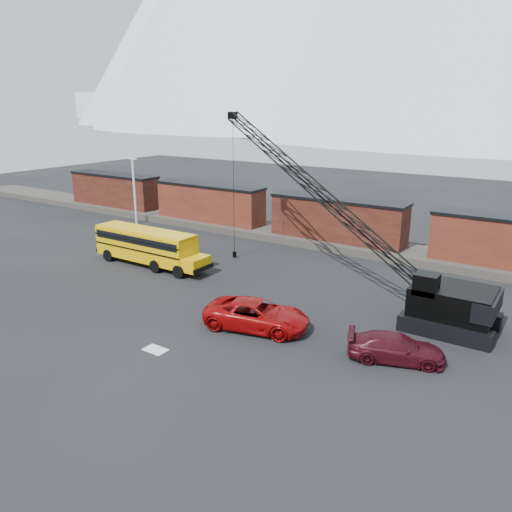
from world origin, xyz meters
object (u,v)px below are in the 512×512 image
at_px(school_bus, 148,246).
at_px(maroon_suv, 396,348).
at_px(red_pickup, 257,315).
at_px(crawler_crane, 318,191).

relative_size(school_bus, maroon_suv, 2.21).
bearing_deg(red_pickup, maroon_suv, -98.41).
height_order(school_bus, maroon_suv, school_bus).
xyz_separation_m(school_bus, crawler_crane, (14.45, 3.51, 5.61)).
bearing_deg(school_bus, crawler_crane, 13.65).
bearing_deg(maroon_suv, crawler_crane, 28.08).
bearing_deg(crawler_crane, red_pickup, -86.69).
height_order(red_pickup, maroon_suv, red_pickup).
relative_size(school_bus, crawler_crane, 0.50).
distance_m(maroon_suv, crawler_crane, 14.08).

